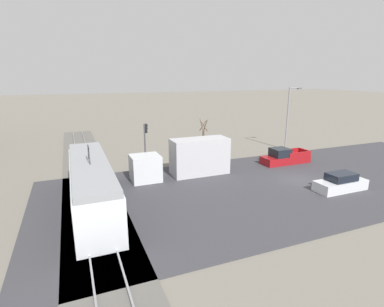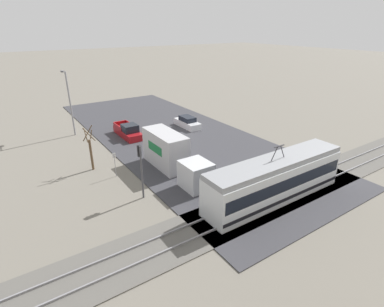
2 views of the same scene
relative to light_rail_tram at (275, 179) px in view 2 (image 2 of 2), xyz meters
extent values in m
plane|color=slate|center=(-0.87, -18.43, -1.80)|extent=(320.00, 320.00, 0.00)
cube|color=#38383D|center=(-0.87, -18.43, -1.76)|extent=(17.51, 46.13, 0.08)
cube|color=#5B5954|center=(-0.87, 0.00, -1.76)|extent=(69.59, 4.40, 0.08)
cube|color=gray|center=(-0.87, -0.72, -1.65)|extent=(68.20, 0.10, 0.14)
cube|color=gray|center=(-0.87, 0.72, -1.65)|extent=(68.20, 0.10, 0.14)
cube|color=silver|center=(0.00, 0.00, -0.17)|extent=(13.16, 2.75, 3.10)
cube|color=black|center=(0.00, 0.00, 0.20)|extent=(12.77, 2.78, 1.03)
cube|color=black|center=(0.00, 0.00, -1.13)|extent=(13.03, 2.79, 0.30)
cube|color=gray|center=(0.00, 0.00, 1.60)|extent=(13.16, 2.53, 0.44)
cylinder|color=#2D2D33|center=(-0.45, 0.00, 2.38)|extent=(0.66, 0.07, 1.15)
cylinder|color=#2D2D33|center=(0.45, 0.00, 2.38)|extent=(0.66, 0.07, 1.15)
cube|color=#2D2D33|center=(0.00, 0.00, 2.93)|extent=(1.10, 0.08, 0.06)
cube|color=silver|center=(4.37, -5.03, -0.51)|extent=(2.32, 2.65, 2.42)
cube|color=#B2B2B7|center=(4.37, -10.50, 0.06)|extent=(2.32, 5.63, 3.56)
cube|color=#196B38|center=(5.54, -10.50, 0.41)|extent=(0.02, 2.82, 0.89)
cube|color=maroon|center=(4.19, -20.89, -1.30)|extent=(1.94, 5.56, 0.84)
cube|color=black|center=(4.19, -20.11, -0.42)|extent=(1.78, 1.89, 0.91)
cube|color=maroon|center=(5.08, -22.06, -0.63)|extent=(0.12, 2.78, 0.49)
cube|color=maroon|center=(3.30, -22.06, -0.63)|extent=(0.12, 2.78, 0.49)
cube|color=maroon|center=(4.19, -23.56, -0.63)|extent=(1.78, 0.22, 0.49)
cube|color=red|center=(4.95, -23.64, -1.05)|extent=(0.14, 0.04, 0.18)
cube|color=silver|center=(-4.27, -19.81, -1.28)|extent=(1.74, 4.62, 0.87)
cube|color=black|center=(-4.27, -19.81, -0.52)|extent=(1.50, 2.40, 0.64)
cylinder|color=#47474C|center=(8.95, -6.14, 0.54)|extent=(0.16, 0.16, 4.67)
cube|color=black|center=(8.95, -6.32, 2.40)|extent=(0.28, 0.22, 0.95)
sphere|color=#390606|center=(8.95, -6.44, 2.72)|extent=(0.18, 0.18, 0.18)
sphere|color=#3C2C06|center=(8.95, -6.44, 2.40)|extent=(0.18, 0.18, 0.18)
sphere|color=green|center=(8.95, -6.44, 2.08)|extent=(0.18, 0.18, 0.18)
cylinder|color=brown|center=(10.87, -13.84, -0.21)|extent=(0.24, 0.24, 3.17)
cylinder|color=brown|center=(11.12, -13.84, 1.87)|extent=(0.09, 0.89, 1.22)
cylinder|color=brown|center=(10.87, -13.59, 1.98)|extent=(1.07, 0.09, 1.48)
cylinder|color=brown|center=(10.62, -13.84, 1.87)|extent=(0.09, 0.89, 1.22)
cylinder|color=brown|center=(10.87, -14.09, 1.98)|extent=(1.07, 0.09, 1.48)
cylinder|color=gray|center=(9.76, -25.41, 2.28)|extent=(0.20, 0.20, 8.17)
cylinder|color=gray|center=(9.76, -26.21, 6.25)|extent=(0.12, 1.60, 0.12)
cube|color=#515156|center=(9.76, -26.96, 6.19)|extent=(0.36, 0.60, 0.18)
cylinder|color=gray|center=(9.48, -11.10, -0.60)|extent=(0.06, 0.06, 2.40)
cube|color=white|center=(9.48, -11.13, 0.38)|extent=(0.32, 0.02, 0.44)
cube|color=red|center=(9.48, -11.14, 0.38)|extent=(0.31, 0.01, 0.10)
camera|label=1|loc=(-21.69, 0.98, 7.71)|focal=28.00mm
camera|label=2|loc=(17.57, 14.16, 11.60)|focal=28.00mm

